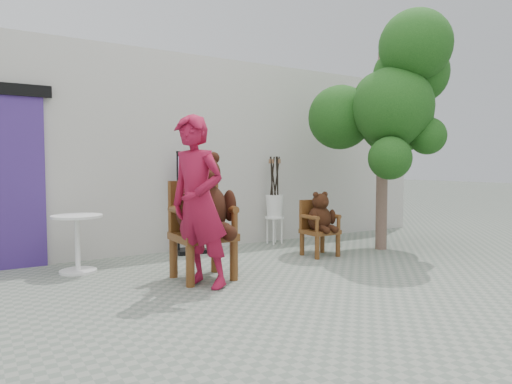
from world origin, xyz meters
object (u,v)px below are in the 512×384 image
at_px(chair_big, 203,208).
at_px(tree, 392,98).
at_px(stool_bucket, 275,205).
at_px(person, 199,203).
at_px(cafe_table, 77,237).
at_px(display_stand, 190,214).
at_px(chair_small, 320,219).

distance_m(chair_big, tree, 3.55).
bearing_deg(stool_bucket, person, -139.68).
bearing_deg(stool_bucket, cafe_table, -172.59).
relative_size(person, cafe_table, 2.59).
relative_size(chair_big, display_stand, 0.97).
xyz_separation_m(chair_small, stool_bucket, (0.01, 1.17, 0.11)).
xyz_separation_m(chair_big, display_stand, (0.49, 1.50, -0.23)).
bearing_deg(cafe_table, person, -57.37).
xyz_separation_m(chair_big, stool_bucket, (2.02, 1.51, -0.18)).
relative_size(chair_small, tree, 0.26).
height_order(chair_big, display_stand, display_stand).
height_order(display_stand, tree, tree).
bearing_deg(chair_big, person, -119.32).
bearing_deg(stool_bucket, display_stand, -179.88).
bearing_deg(cafe_table, stool_bucket, 7.41).
relative_size(cafe_table, tree, 0.20).
bearing_deg(chair_big, stool_bucket, 36.76).
distance_m(display_stand, stool_bucket, 1.52).
distance_m(chair_big, person, 0.46).
height_order(cafe_table, tree, tree).
distance_m(chair_small, tree, 2.17).
xyz_separation_m(chair_big, tree, (3.22, 0.10, 1.51)).
height_order(chair_small, stool_bucket, stool_bucket).
xyz_separation_m(person, stool_bucket, (2.24, 1.90, -0.27)).
height_order(chair_small, display_stand, display_stand).
relative_size(chair_big, tree, 0.41).
distance_m(chair_small, display_stand, 1.91).
relative_size(person, stool_bucket, 1.25).
bearing_deg(chair_big, display_stand, 71.77).
xyz_separation_m(person, display_stand, (0.71, 1.89, -0.33)).
relative_size(display_stand, stool_bucket, 1.04).
bearing_deg(person, display_stand, 134.28).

